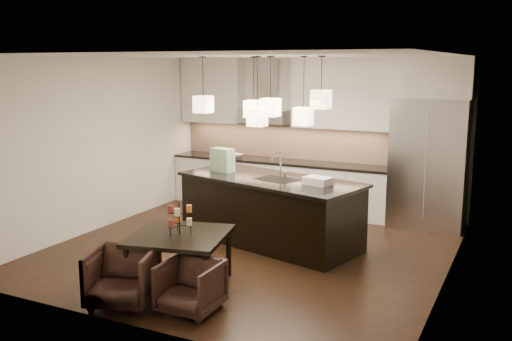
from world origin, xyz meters
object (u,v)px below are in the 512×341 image
at_px(refrigerator, 429,163).
at_px(armchair_left, 122,277).
at_px(armchair_right, 190,287).
at_px(island_body, 270,212).
at_px(dining_table, 180,260).

bearing_deg(refrigerator, armchair_left, -117.84).
relative_size(armchair_left, armchair_right, 1.15).
bearing_deg(armchair_right, armchair_left, -167.87).
relative_size(refrigerator, island_body, 0.79).
xyz_separation_m(refrigerator, armchair_right, (-1.73, -4.57, -0.79)).
bearing_deg(refrigerator, island_body, -135.66).
relative_size(dining_table, armchair_right, 1.76).
distance_m(island_body, armchair_left, 2.87).
distance_m(island_body, armchair_right, 2.65).
distance_m(refrigerator, armchair_left, 5.43).
xyz_separation_m(island_body, dining_table, (-0.25, -2.07, -0.15)).
relative_size(dining_table, armchair_left, 1.53).
distance_m(refrigerator, dining_table, 4.64).
bearing_deg(armchair_left, armchair_right, -5.97).
xyz_separation_m(refrigerator, dining_table, (-2.23, -4.00, -0.74)).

